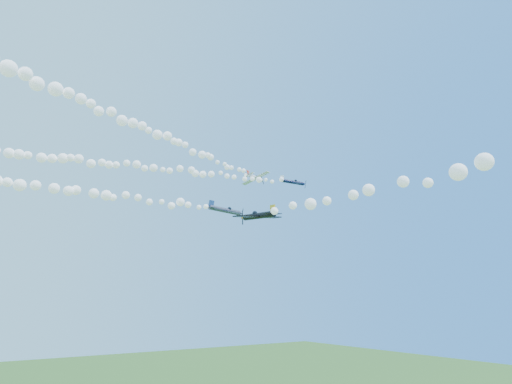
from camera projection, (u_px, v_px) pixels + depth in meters
plane_white at (256, 178)px, 110.14m from camera, size 7.43×7.62×2.55m
smoke_trail_white at (157, 134)px, 80.50m from camera, size 61.24×29.11×3.17m
plane_navy at (293, 182)px, 111.27m from camera, size 7.75×7.93×2.75m
smoke_trail_navy at (137, 166)px, 97.21m from camera, size 72.62×18.88×3.00m
plane_grey at (226, 210)px, 80.93m from camera, size 7.88×8.03×2.79m
smoke_trail_grey at (16, 184)px, 61.13m from camera, size 65.71×3.83×3.45m
plane_black at (258, 216)px, 57.22m from camera, size 7.47×7.16×1.90m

